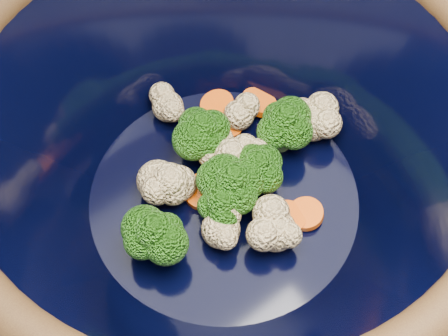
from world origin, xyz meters
The scene contains 2 objects.
mixing_bowl centered at (-0.08, 0.07, 1.00)m, with size 0.40×0.40×0.17m.
vegetable_pile centered at (-0.07, 0.07, 0.96)m, with size 0.21×0.18×0.06m.
Camera 1 is at (-0.24, -0.13, 1.38)m, focal length 50.00 mm.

